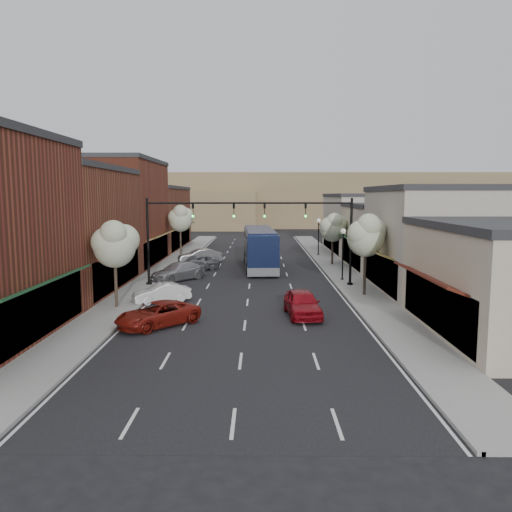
{
  "coord_description": "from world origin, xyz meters",
  "views": [
    {
      "loc": [
        0.85,
        -31.08,
        7.22
      ],
      "look_at": [
        0.52,
        9.9,
        2.2
      ],
      "focal_mm": 35.0,
      "sensor_mm": 36.0,
      "label": 1
    }
  ],
  "objects_px": {
    "tree_left_far": "(181,218)",
    "parked_car_a": "(158,314)",
    "signal_mast_left": "(178,228)",
    "parked_car_d": "(197,263)",
    "red_hatchback": "(302,303)",
    "tree_right_far": "(333,227)",
    "lamp_post_far": "(319,231)",
    "parked_car_b": "(162,293)",
    "parked_car_e": "(200,256)",
    "coach_bus": "(260,248)",
    "tree_right_near": "(367,235)",
    "parked_car_c": "(178,271)",
    "lamp_post_near": "(343,246)",
    "signal_mast_right": "(321,228)",
    "tree_left_near": "(115,243)"
  },
  "relations": [
    {
      "from": "lamp_post_far",
      "to": "parked_car_c",
      "type": "height_order",
      "value": "lamp_post_far"
    },
    {
      "from": "coach_bus",
      "to": "signal_mast_left",
      "type": "bearing_deg",
      "value": -126.26
    },
    {
      "from": "tree_left_near",
      "to": "parked_car_e",
      "type": "xyz_separation_m",
      "value": [
        2.7,
        21.6,
        -3.46
      ]
    },
    {
      "from": "parked_car_a",
      "to": "parked_car_b",
      "type": "distance_m",
      "value": 6.27
    },
    {
      "from": "coach_bus",
      "to": "parked_car_c",
      "type": "bearing_deg",
      "value": -137.56
    },
    {
      "from": "lamp_post_far",
      "to": "red_hatchback",
      "type": "relative_size",
      "value": 0.95
    },
    {
      "from": "coach_bus",
      "to": "parked_car_c",
      "type": "distance_m",
      "value": 9.97
    },
    {
      "from": "signal_mast_right",
      "to": "lamp_post_near",
      "type": "bearing_deg",
      "value": 48.95
    },
    {
      "from": "lamp_post_near",
      "to": "parked_car_d",
      "type": "height_order",
      "value": "lamp_post_near"
    },
    {
      "from": "red_hatchback",
      "to": "tree_right_far",
      "type": "bearing_deg",
      "value": 72.16
    },
    {
      "from": "parked_car_a",
      "to": "parked_car_c",
      "type": "height_order",
      "value": "parked_car_c"
    },
    {
      "from": "lamp_post_near",
      "to": "parked_car_e",
      "type": "bearing_deg",
      "value": 140.42
    },
    {
      "from": "coach_bus",
      "to": "parked_car_e",
      "type": "relative_size",
      "value": 2.82
    },
    {
      "from": "tree_right_near",
      "to": "lamp_post_near",
      "type": "height_order",
      "value": "tree_right_near"
    },
    {
      "from": "tree_left_far",
      "to": "parked_car_a",
      "type": "height_order",
      "value": "tree_left_far"
    },
    {
      "from": "tree_left_far",
      "to": "coach_bus",
      "type": "relative_size",
      "value": 0.47
    },
    {
      "from": "parked_car_b",
      "to": "tree_left_near",
      "type": "bearing_deg",
      "value": -75.54
    },
    {
      "from": "parked_car_e",
      "to": "tree_left_far",
      "type": "bearing_deg",
      "value": -168.59
    },
    {
      "from": "lamp_post_far",
      "to": "parked_car_a",
      "type": "xyz_separation_m",
      "value": [
        -12.61,
        -32.18,
        -2.33
      ]
    },
    {
      "from": "signal_mast_left",
      "to": "parked_car_d",
      "type": "height_order",
      "value": "signal_mast_left"
    },
    {
      "from": "tree_right_far",
      "to": "lamp_post_near",
      "type": "relative_size",
      "value": 1.22
    },
    {
      "from": "lamp_post_near",
      "to": "coach_bus",
      "type": "height_order",
      "value": "lamp_post_near"
    },
    {
      "from": "tree_left_far",
      "to": "parked_car_c",
      "type": "xyz_separation_m",
      "value": [
        2.13,
        -15.16,
        -3.85
      ]
    },
    {
      "from": "tree_right_near",
      "to": "parked_car_b",
      "type": "relative_size",
      "value": 1.55
    },
    {
      "from": "lamp_post_near",
      "to": "coach_bus",
      "type": "xyz_separation_m",
      "value": [
        -7.0,
        7.35,
        -0.97
      ]
    },
    {
      "from": "signal_mast_left",
      "to": "red_hatchback",
      "type": "xyz_separation_m",
      "value": [
        9.0,
        -9.86,
        -3.83
      ]
    },
    {
      "from": "signal_mast_left",
      "to": "parked_car_a",
      "type": "relative_size",
      "value": 1.7
    },
    {
      "from": "signal_mast_left",
      "to": "parked_car_a",
      "type": "distance_m",
      "value": 12.83
    },
    {
      "from": "signal_mast_left",
      "to": "parked_car_e",
      "type": "xyz_separation_m",
      "value": [
        0.07,
        13.54,
        -3.86
      ]
    },
    {
      "from": "coach_bus",
      "to": "red_hatchback",
      "type": "bearing_deg",
      "value": -85.71
    },
    {
      "from": "parked_car_a",
      "to": "signal_mast_right",
      "type": "bearing_deg",
      "value": 92.85
    },
    {
      "from": "tree_left_far",
      "to": "lamp_post_far",
      "type": "relative_size",
      "value": 1.38
    },
    {
      "from": "lamp_post_near",
      "to": "tree_right_near",
      "type": "bearing_deg",
      "value": -85.23
    },
    {
      "from": "lamp_post_near",
      "to": "lamp_post_far",
      "type": "distance_m",
      "value": 17.5
    },
    {
      "from": "coach_bus",
      "to": "parked_car_c",
      "type": "height_order",
      "value": "coach_bus"
    },
    {
      "from": "signal_mast_right",
      "to": "tree_left_far",
      "type": "xyz_separation_m",
      "value": [
        -13.87,
        17.95,
        -0.02
      ]
    },
    {
      "from": "lamp_post_far",
      "to": "parked_car_a",
      "type": "height_order",
      "value": "lamp_post_far"
    },
    {
      "from": "signal_mast_right",
      "to": "lamp_post_far",
      "type": "distance_m",
      "value": 20.19
    },
    {
      "from": "parked_car_b",
      "to": "tree_right_far",
      "type": "bearing_deg",
      "value": 115.84
    },
    {
      "from": "signal_mast_left",
      "to": "red_hatchback",
      "type": "height_order",
      "value": "signal_mast_left"
    },
    {
      "from": "tree_right_near",
      "to": "parked_car_d",
      "type": "height_order",
      "value": "tree_right_near"
    },
    {
      "from": "signal_mast_right",
      "to": "tree_left_far",
      "type": "bearing_deg",
      "value": 127.71
    },
    {
      "from": "red_hatchback",
      "to": "lamp_post_far",
      "type": "bearing_deg",
      "value": 76.57
    },
    {
      "from": "signal_mast_right",
      "to": "signal_mast_left",
      "type": "xyz_separation_m",
      "value": [
        -11.24,
        0.0,
        0.0
      ]
    },
    {
      "from": "lamp_post_near",
      "to": "parked_car_b",
      "type": "height_order",
      "value": "lamp_post_near"
    },
    {
      "from": "lamp_post_far",
      "to": "signal_mast_right",
      "type": "bearing_deg",
      "value": -96.22
    },
    {
      "from": "tree_left_near",
      "to": "parked_car_b",
      "type": "relative_size",
      "value": 1.48
    },
    {
      "from": "parked_car_d",
      "to": "coach_bus",
      "type": "bearing_deg",
      "value": 64.09
    },
    {
      "from": "parked_car_d",
      "to": "signal_mast_left",
      "type": "bearing_deg",
      "value": -44.7
    },
    {
      "from": "tree_left_far",
      "to": "coach_bus",
      "type": "height_order",
      "value": "tree_left_far"
    }
  ]
}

